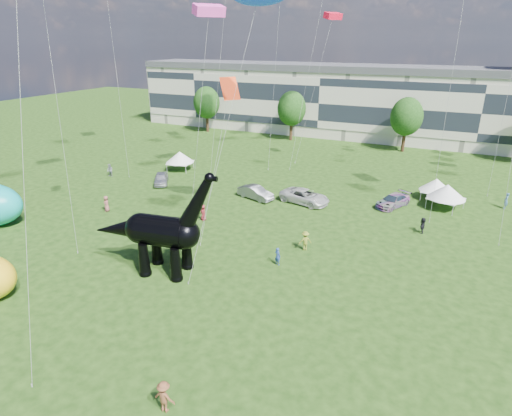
% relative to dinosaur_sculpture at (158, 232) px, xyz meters
% --- Properties ---
extents(ground, '(220.00, 220.00, 0.00)m').
position_rel_dinosaur_sculpture_xyz_m(ground, '(4.39, -3.54, -3.44)').
color(ground, '#16330C').
rests_on(ground, ground).
extents(terrace_row, '(78.00, 11.00, 12.00)m').
position_rel_dinosaur_sculpture_xyz_m(terrace_row, '(-3.61, 58.46, 2.56)').
color(terrace_row, beige).
rests_on(terrace_row, ground).
extents(tree_far_left, '(5.20, 5.20, 9.44)m').
position_rel_dinosaur_sculpture_xyz_m(tree_far_left, '(-25.61, 49.46, 2.86)').
color(tree_far_left, '#382314').
rests_on(tree_far_left, ground).
extents(tree_mid_left, '(5.20, 5.20, 9.44)m').
position_rel_dinosaur_sculpture_xyz_m(tree_mid_left, '(-7.61, 49.46, 2.86)').
color(tree_mid_left, '#382314').
rests_on(tree_mid_left, ground).
extents(tree_mid_right, '(5.20, 5.20, 9.44)m').
position_rel_dinosaur_sculpture_xyz_m(tree_mid_right, '(12.39, 49.46, 2.86)').
color(tree_mid_right, '#382314').
rests_on(tree_mid_right, ground).
extents(dinosaur_sculpture, '(11.18, 3.68, 9.10)m').
position_rel_dinosaur_sculpture_xyz_m(dinosaur_sculpture, '(0.00, 0.00, 0.00)').
color(dinosaur_sculpture, black).
rests_on(dinosaur_sculpture, ground).
extents(car_silver, '(3.80, 4.54, 1.46)m').
position_rel_dinosaur_sculpture_xyz_m(car_silver, '(-13.67, 18.18, -2.70)').
color(car_silver, silver).
rests_on(car_silver, ground).
extents(car_grey, '(4.89, 2.87, 1.52)m').
position_rel_dinosaur_sculpture_xyz_m(car_grey, '(-0.20, 18.46, -2.67)').
color(car_grey, slate).
rests_on(car_grey, ground).
extents(car_white, '(6.26, 3.90, 1.62)m').
position_rel_dinosaur_sculpture_xyz_m(car_white, '(5.52, 19.58, -2.63)').
color(car_white, silver).
rests_on(car_white, ground).
extents(car_dark, '(3.81, 5.20, 1.40)m').
position_rel_dinosaur_sculpture_xyz_m(car_dark, '(14.90, 22.78, -2.74)').
color(car_dark, '#595960').
rests_on(car_dark, ground).
extents(gazebo_near, '(3.90, 3.90, 2.55)m').
position_rel_dinosaur_sculpture_xyz_m(gazebo_near, '(18.95, 27.28, -1.64)').
color(gazebo_near, white).
rests_on(gazebo_near, ground).
extents(gazebo_far, '(5.21, 5.21, 2.82)m').
position_rel_dinosaur_sculpture_xyz_m(gazebo_far, '(20.22, 24.68, -1.46)').
color(gazebo_far, white).
rests_on(gazebo_far, ground).
extents(gazebo_left, '(4.59, 4.59, 2.73)m').
position_rel_dinosaur_sculpture_xyz_m(gazebo_left, '(-15.01, 24.49, -1.52)').
color(gazebo_left, white).
rests_on(gazebo_left, ground).
extents(visitors, '(48.95, 39.75, 1.83)m').
position_rel_dinosaur_sculpture_xyz_m(visitors, '(2.53, 9.44, -2.56)').
color(visitors, black).
rests_on(visitors, ground).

